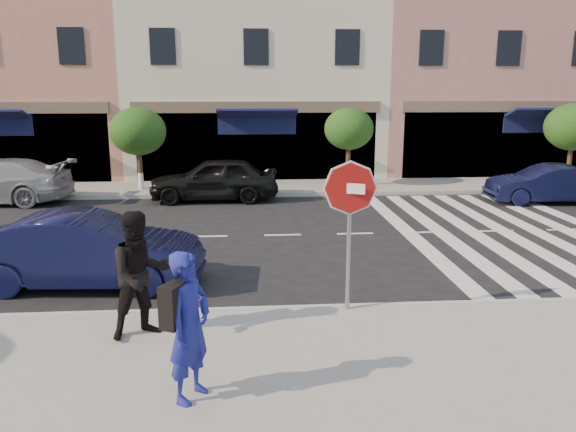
{
  "coord_description": "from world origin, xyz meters",
  "views": [
    {
      "loc": [
        -0.95,
        -10.76,
        3.93
      ],
      "look_at": [
        -0.13,
        0.23,
        1.4
      ],
      "focal_mm": 35.0,
      "sensor_mm": 36.0,
      "label": 1
    }
  ],
  "objects_px": {
    "car_near_mid": "(88,251)",
    "car_far_right": "(547,184)",
    "walker": "(140,275)",
    "stop_sign": "(350,203)",
    "photographer": "(189,327)",
    "car_far_mid": "(214,179)"
  },
  "relations": [
    {
      "from": "stop_sign",
      "to": "car_near_mid",
      "type": "bearing_deg",
      "value": -179.46
    },
    {
      "from": "car_far_right",
      "to": "car_far_mid",
      "type": "bearing_deg",
      "value": -92.57
    },
    {
      "from": "walker",
      "to": "car_near_mid",
      "type": "distance_m",
      "value": 3.2
    },
    {
      "from": "stop_sign",
      "to": "car_near_mid",
      "type": "distance_m",
      "value": 5.45
    },
    {
      "from": "walker",
      "to": "car_far_right",
      "type": "relative_size",
      "value": 0.49
    },
    {
      "from": "photographer",
      "to": "walker",
      "type": "relative_size",
      "value": 0.96
    },
    {
      "from": "car_near_mid",
      "to": "car_far_right",
      "type": "xyz_separation_m",
      "value": [
        13.58,
        7.4,
        -0.08
      ]
    },
    {
      "from": "walker",
      "to": "car_near_mid",
      "type": "bearing_deg",
      "value": 91.18
    },
    {
      "from": "walker",
      "to": "car_far_right",
      "type": "height_order",
      "value": "walker"
    },
    {
      "from": "stop_sign",
      "to": "walker",
      "type": "height_order",
      "value": "stop_sign"
    },
    {
      "from": "stop_sign",
      "to": "car_far_mid",
      "type": "distance_m",
      "value": 11.11
    },
    {
      "from": "photographer",
      "to": "stop_sign",
      "type": "bearing_deg",
      "value": -13.67
    },
    {
      "from": "car_near_mid",
      "to": "walker",
      "type": "bearing_deg",
      "value": -146.73
    },
    {
      "from": "photographer",
      "to": "car_far_mid",
      "type": "relative_size",
      "value": 0.42
    },
    {
      "from": "stop_sign",
      "to": "walker",
      "type": "distance_m",
      "value": 3.57
    },
    {
      "from": "walker",
      "to": "car_far_right",
      "type": "bearing_deg",
      "value": 12.01
    },
    {
      "from": "car_near_mid",
      "to": "car_far_mid",
      "type": "xyz_separation_m",
      "value": [
        2.04,
        8.69,
        0.02
      ]
    },
    {
      "from": "photographer",
      "to": "car_far_right",
      "type": "height_order",
      "value": "photographer"
    },
    {
      "from": "stop_sign",
      "to": "car_far_mid",
      "type": "relative_size",
      "value": 0.58
    },
    {
      "from": "photographer",
      "to": "car_far_mid",
      "type": "height_order",
      "value": "photographer"
    },
    {
      "from": "car_near_mid",
      "to": "car_far_right",
      "type": "bearing_deg",
      "value": -57.54
    },
    {
      "from": "walker",
      "to": "car_far_mid",
      "type": "distance_m",
      "value": 11.48
    }
  ]
}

